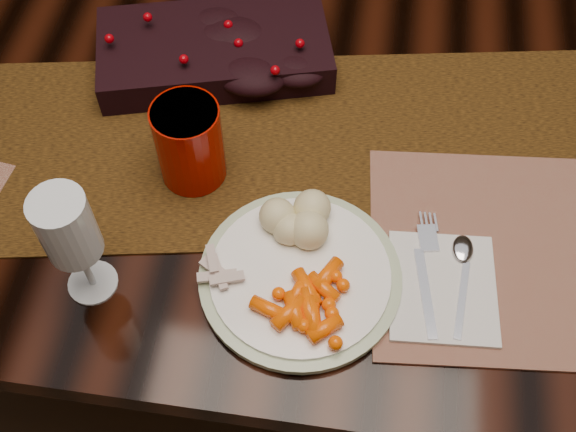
# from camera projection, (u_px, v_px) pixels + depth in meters

# --- Properties ---
(floor) EXTENTS (5.00, 5.00, 0.00)m
(floor) POSITION_uv_depth(u_px,v_px,m) (318.00, 312.00, 1.71)
(floor) COLOR black
(floor) RESTS_ON ground
(dining_table) EXTENTS (1.80, 1.00, 0.75)m
(dining_table) POSITION_uv_depth(u_px,v_px,m) (325.00, 228.00, 1.40)
(dining_table) COLOR black
(dining_table) RESTS_ON floor
(table_runner) EXTENTS (1.73, 0.64, 0.00)m
(table_runner) POSITION_uv_depth(u_px,v_px,m) (364.00, 143.00, 1.03)
(table_runner) COLOR #4B2A07
(table_runner) RESTS_ON dining_table
(centerpiece) EXTENTS (0.38, 0.26, 0.07)m
(centerpiece) POSITION_uv_depth(u_px,v_px,m) (214.00, 46.00, 1.09)
(centerpiece) COLOR black
(centerpiece) RESTS_ON table_runner
(placemat_main) EXTENTS (0.46, 0.35, 0.00)m
(placemat_main) POSITION_uv_depth(u_px,v_px,m) (539.00, 255.00, 0.93)
(placemat_main) COLOR brown
(placemat_main) RESTS_ON dining_table
(dinner_plate) EXTENTS (0.32, 0.32, 0.01)m
(dinner_plate) POSITION_uv_depth(u_px,v_px,m) (300.00, 276.00, 0.90)
(dinner_plate) COLOR white
(dinner_plate) RESTS_ON placemat_main
(baby_carrots) EXTENTS (0.11, 0.09, 0.02)m
(baby_carrots) POSITION_uv_depth(u_px,v_px,m) (301.00, 297.00, 0.87)
(baby_carrots) COLOR #FF5501
(baby_carrots) RESTS_ON dinner_plate
(mashed_potatoes) EXTENTS (0.10, 0.10, 0.05)m
(mashed_potatoes) POSITION_uv_depth(u_px,v_px,m) (297.00, 216.00, 0.92)
(mashed_potatoes) COLOR beige
(mashed_potatoes) RESTS_ON dinner_plate
(turkey_shreds) EXTENTS (0.09, 0.08, 0.02)m
(turkey_shreds) POSITION_uv_depth(u_px,v_px,m) (218.00, 269.00, 0.89)
(turkey_shreds) COLOR tan
(turkey_shreds) RESTS_ON dinner_plate
(napkin) EXTENTS (0.14, 0.16, 0.01)m
(napkin) POSITION_uv_depth(u_px,v_px,m) (443.00, 287.00, 0.90)
(napkin) COLOR silver
(napkin) RESTS_ON placemat_main
(fork) EXTENTS (0.05, 0.16, 0.00)m
(fork) POSITION_uv_depth(u_px,v_px,m) (426.00, 278.00, 0.90)
(fork) COLOR silver
(fork) RESTS_ON napkin
(spoon) EXTENTS (0.04, 0.14, 0.00)m
(spoon) POSITION_uv_depth(u_px,v_px,m) (462.00, 283.00, 0.90)
(spoon) COLOR silver
(spoon) RESTS_ON napkin
(red_cup) EXTENTS (0.11, 0.11, 0.12)m
(red_cup) POSITION_uv_depth(u_px,v_px,m) (189.00, 143.00, 0.95)
(red_cup) COLOR #8E0A00
(red_cup) RESTS_ON placemat_main
(wine_glass) EXTENTS (0.07, 0.07, 0.18)m
(wine_glass) POSITION_uv_depth(u_px,v_px,m) (76.00, 247.00, 0.83)
(wine_glass) COLOR silver
(wine_glass) RESTS_ON dining_table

